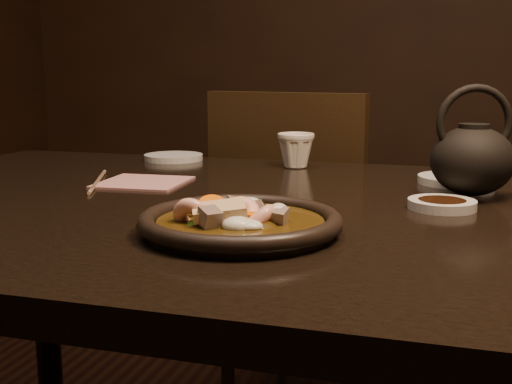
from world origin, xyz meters
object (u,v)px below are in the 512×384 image
(chair, at_px, (303,250))
(plate, at_px, (240,223))
(teapot, at_px, (473,157))
(table, at_px, (305,255))
(tea_cup, at_px, (296,149))

(chair, height_order, plate, chair)
(chair, relative_size, teapot, 5.26)
(table, height_order, teapot, teapot)
(table, xyz_separation_m, plate, (-0.04, -0.18, 0.09))
(plate, bearing_deg, chair, 97.15)
(tea_cup, bearing_deg, plate, -83.95)
(table, height_order, plate, plate)
(tea_cup, relative_size, teapot, 0.44)
(table, height_order, tea_cup, tea_cup)
(table, distance_m, plate, 0.21)
(table, distance_m, tea_cup, 0.39)
(plate, bearing_deg, teapot, 48.51)
(teapot, bearing_deg, plate, -148.72)
(chair, bearing_deg, tea_cup, 110.47)
(table, relative_size, teapot, 9.41)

